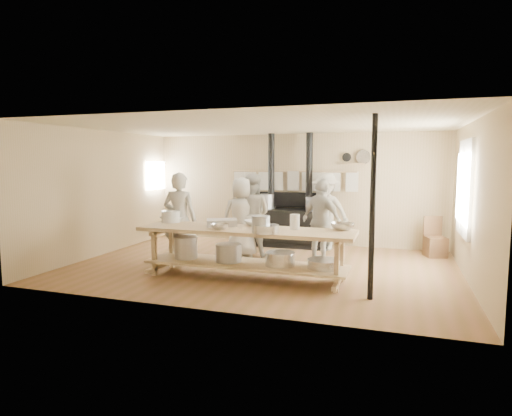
% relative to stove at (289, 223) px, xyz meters
% --- Properties ---
extents(ground, '(7.00, 7.00, 0.00)m').
position_rel_stove_xyz_m(ground, '(0.01, -2.12, -0.52)').
color(ground, brown).
rests_on(ground, ground).
extents(room_shell, '(7.00, 7.00, 7.00)m').
position_rel_stove_xyz_m(room_shell, '(0.01, -2.12, 1.10)').
color(room_shell, tan).
rests_on(room_shell, ground).
extents(window_right, '(0.09, 1.50, 1.65)m').
position_rel_stove_xyz_m(window_right, '(3.48, -1.52, 0.98)').
color(window_right, beige).
rests_on(window_right, ground).
extents(left_opening, '(0.00, 0.90, 0.90)m').
position_rel_stove_xyz_m(left_opening, '(-3.44, -0.12, 1.08)').
color(left_opening, white).
rests_on(left_opening, ground).
extents(stove, '(1.90, 0.75, 2.60)m').
position_rel_stove_xyz_m(stove, '(0.00, 0.00, 0.00)').
color(stove, black).
rests_on(stove, ground).
extents(towel_rail, '(3.00, 0.04, 0.47)m').
position_rel_stove_xyz_m(towel_rail, '(0.01, 0.28, 1.03)').
color(towel_rail, tan).
rests_on(towel_rail, ground).
extents(back_wall_shelf, '(0.63, 0.14, 0.32)m').
position_rel_stove_xyz_m(back_wall_shelf, '(1.47, 0.32, 1.48)').
color(back_wall_shelf, tan).
rests_on(back_wall_shelf, ground).
extents(prep_table, '(3.60, 0.90, 0.85)m').
position_rel_stove_xyz_m(prep_table, '(-0.00, -3.02, -0.00)').
color(prep_table, tan).
rests_on(prep_table, ground).
extents(support_post, '(0.08, 0.08, 2.60)m').
position_rel_stove_xyz_m(support_post, '(2.06, -3.47, 0.78)').
color(support_post, black).
rests_on(support_post, ground).
extents(cook_far_left, '(0.69, 0.49, 1.76)m').
position_rel_stove_xyz_m(cook_far_left, '(-1.47, -2.52, 0.36)').
color(cook_far_left, '#9E9A8C').
rests_on(cook_far_left, ground).
extents(cook_left, '(0.86, 0.68, 1.71)m').
position_rel_stove_xyz_m(cook_left, '(-0.49, -1.28, 0.34)').
color(cook_left, '#9E9A8C').
rests_on(cook_left, ground).
extents(cook_center, '(0.94, 0.78, 1.64)m').
position_rel_stove_xyz_m(cook_center, '(-0.62, -1.47, 0.30)').
color(cook_center, '#9E9A8C').
rests_on(cook_center, ground).
extents(cook_right, '(1.01, 0.86, 1.63)m').
position_rel_stove_xyz_m(cook_right, '(1.01, -1.48, 0.29)').
color(cook_right, '#9E9A8C').
rests_on(cook_right, ground).
extents(cook_by_window, '(1.21, 0.84, 1.71)m').
position_rel_stove_xyz_m(cook_by_window, '(0.87, -0.17, 0.33)').
color(cook_by_window, '#9E9A8C').
rests_on(cook_by_window, ground).
extents(chair, '(0.48, 0.48, 0.82)m').
position_rel_stove_xyz_m(chair, '(3.15, -0.20, -0.28)').
color(chair, '#523620').
rests_on(chair, ground).
extents(bowl_white_a, '(0.49, 0.49, 0.10)m').
position_rel_stove_xyz_m(bowl_white_a, '(-1.54, -2.69, 0.38)').
color(bowl_white_a, white).
rests_on(bowl_white_a, prep_table).
extents(bowl_steel_a, '(0.42, 0.42, 0.09)m').
position_rel_stove_xyz_m(bowl_steel_a, '(-0.36, -3.24, 0.38)').
color(bowl_steel_a, silver).
rests_on(bowl_steel_a, prep_table).
extents(bowl_white_b, '(0.56, 0.56, 0.10)m').
position_rel_stove_xyz_m(bowl_white_b, '(0.09, -2.69, 0.38)').
color(bowl_white_b, white).
rests_on(bowl_white_b, prep_table).
extents(bowl_steel_b, '(0.45, 0.45, 0.12)m').
position_rel_stove_xyz_m(bowl_steel_b, '(1.56, -2.69, 0.39)').
color(bowl_steel_b, silver).
rests_on(bowl_steel_b, prep_table).
extents(roasting_pan, '(0.61, 0.53, 0.11)m').
position_rel_stove_xyz_m(roasting_pan, '(-0.47, -2.87, 0.39)').
color(roasting_pan, '#B2B2B7').
rests_on(roasting_pan, prep_table).
extents(mixing_bowl_large, '(0.40, 0.40, 0.13)m').
position_rel_stove_xyz_m(mixing_bowl_large, '(0.47, -3.35, 0.39)').
color(mixing_bowl_large, silver).
rests_on(mixing_bowl_large, prep_table).
extents(bucket_galv, '(0.32, 0.32, 0.26)m').
position_rel_stove_xyz_m(bucket_galv, '(0.38, -3.35, 0.46)').
color(bucket_galv, gray).
rests_on(bucket_galv, prep_table).
extents(deep_bowl_enamel, '(0.41, 0.41, 0.21)m').
position_rel_stove_xyz_m(deep_bowl_enamel, '(-1.53, -2.76, 0.43)').
color(deep_bowl_enamel, white).
rests_on(deep_bowl_enamel, prep_table).
extents(pitcher, '(0.16, 0.16, 0.25)m').
position_rel_stove_xyz_m(pitcher, '(0.81, -2.86, 0.45)').
color(pitcher, white).
rests_on(pitcher, prep_table).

